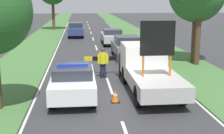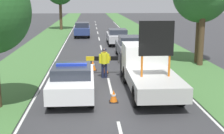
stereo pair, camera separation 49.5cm
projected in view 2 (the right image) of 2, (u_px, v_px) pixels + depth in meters
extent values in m
plane|color=#333335|center=(112.00, 96.00, 14.16)|extent=(160.00, 160.00, 0.00)
cube|color=silver|center=(110.00, 85.00, 15.84)|extent=(0.12, 2.96, 0.01)
cube|color=silver|center=(104.00, 61.00, 21.93)|extent=(0.12, 2.96, 0.01)
cube|color=silver|center=(101.00, 48.00, 28.01)|extent=(0.12, 2.96, 0.01)
cube|color=silver|center=(99.00, 39.00, 34.09)|extent=(0.12, 2.96, 0.01)
cube|color=silver|center=(98.00, 33.00, 40.18)|extent=(0.12, 2.96, 0.01)
cube|color=silver|center=(97.00, 28.00, 46.26)|extent=(0.12, 2.96, 0.01)
cube|color=silver|center=(96.00, 25.00, 52.35)|extent=(0.12, 2.96, 0.01)
cube|color=silver|center=(95.00, 22.00, 58.43)|extent=(0.12, 2.96, 0.01)
cube|color=silver|center=(62.00, 49.00, 27.42)|extent=(0.10, 64.70, 0.01)
cube|color=silver|center=(140.00, 48.00, 27.90)|extent=(0.10, 64.70, 0.01)
cube|color=#427038|center=(49.00, 40.00, 33.27)|extent=(3.69, 120.00, 0.03)
cube|color=#427038|center=(149.00, 39.00, 34.00)|extent=(3.69, 120.00, 0.03)
cube|color=white|center=(72.00, 82.00, 13.83)|extent=(1.89, 4.43, 0.68)
cube|color=#282D38|center=(72.00, 71.00, 13.58)|extent=(1.66, 2.04, 0.44)
cylinder|color=black|center=(57.00, 82.00, 15.18)|extent=(0.24, 0.70, 0.70)
cylinder|color=black|center=(91.00, 81.00, 15.29)|extent=(0.24, 0.70, 0.70)
cylinder|color=black|center=(50.00, 100.00, 12.51)|extent=(0.24, 0.70, 0.70)
cylinder|color=black|center=(91.00, 99.00, 12.62)|extent=(0.24, 0.70, 0.70)
cube|color=#1E38C6|center=(72.00, 65.00, 13.52)|extent=(1.32, 0.24, 0.10)
cube|color=#193399|center=(72.00, 82.00, 13.82)|extent=(1.90, 3.63, 0.10)
cube|color=black|center=(75.00, 72.00, 16.04)|extent=(1.04, 0.08, 0.41)
cube|color=white|center=(144.00, 59.00, 16.08)|extent=(2.09, 2.08, 1.61)
cube|color=#232833|center=(141.00, 51.00, 17.01)|extent=(1.78, 0.04, 0.71)
cube|color=#B2B2AD|center=(155.00, 84.00, 13.35)|extent=(2.09, 3.74, 0.63)
cylinder|color=#D16619|center=(142.00, 66.00, 13.15)|extent=(0.09, 0.09, 0.90)
cylinder|color=#D16619|center=(169.00, 66.00, 13.23)|extent=(0.09, 0.09, 0.90)
cube|color=black|center=(156.00, 38.00, 12.93)|extent=(1.47, 0.12, 1.46)
cylinder|color=black|center=(126.00, 75.00, 16.19)|extent=(0.24, 0.89, 0.89)
cylinder|color=black|center=(161.00, 74.00, 16.31)|extent=(0.24, 0.89, 0.89)
cylinder|color=black|center=(136.00, 96.00, 12.63)|extent=(0.24, 0.89, 0.89)
cylinder|color=black|center=(181.00, 95.00, 12.75)|extent=(0.24, 0.89, 0.89)
cylinder|color=black|center=(91.00, 68.00, 18.05)|extent=(0.07, 0.07, 0.82)
cylinder|color=black|center=(130.00, 67.00, 18.21)|extent=(0.07, 0.07, 0.82)
cube|color=yellow|center=(90.00, 59.00, 17.93)|extent=(0.47, 0.08, 0.24)
cube|color=black|center=(98.00, 58.00, 17.97)|extent=(0.47, 0.08, 0.24)
cube|color=yellow|center=(106.00, 58.00, 18.00)|extent=(0.47, 0.08, 0.24)
cube|color=black|center=(114.00, 58.00, 18.03)|extent=(0.47, 0.08, 0.24)
cube|color=yellow|center=(123.00, 58.00, 18.06)|extent=(0.47, 0.08, 0.24)
cube|color=black|center=(131.00, 58.00, 18.09)|extent=(0.47, 0.08, 0.24)
cylinder|color=#191E38|center=(103.00, 71.00, 17.30)|extent=(0.15, 0.15, 0.81)
cylinder|color=#191E38|center=(106.00, 71.00, 17.31)|extent=(0.15, 0.15, 0.81)
cylinder|color=yellow|center=(104.00, 58.00, 17.15)|extent=(0.37, 0.37, 0.61)
cylinder|color=yellow|center=(100.00, 59.00, 17.14)|extent=(0.12, 0.12, 0.52)
cylinder|color=yellow|center=(108.00, 59.00, 17.17)|extent=(0.12, 0.12, 0.52)
sphere|color=#A57A5B|center=(104.00, 51.00, 17.06)|extent=(0.21, 0.21, 0.21)
cylinder|color=#141933|center=(104.00, 50.00, 17.05)|extent=(0.24, 0.24, 0.05)
cylinder|color=#232326|center=(122.00, 70.00, 17.52)|extent=(0.14, 0.14, 0.77)
cylinder|color=#232326|center=(124.00, 70.00, 17.53)|extent=(0.14, 0.14, 0.77)
cylinder|color=#3D3D42|center=(123.00, 58.00, 17.38)|extent=(0.35, 0.35, 0.58)
cylinder|color=#3D3D42|center=(119.00, 59.00, 17.37)|extent=(0.12, 0.12, 0.49)
cylinder|color=#3D3D42|center=(127.00, 59.00, 17.40)|extent=(0.12, 0.12, 0.49)
sphere|color=#A57A5B|center=(123.00, 51.00, 17.30)|extent=(0.20, 0.20, 0.20)
cube|color=black|center=(114.00, 102.00, 13.31)|extent=(0.38, 0.38, 0.03)
cone|color=orange|center=(114.00, 96.00, 13.26)|extent=(0.33, 0.33, 0.50)
cylinder|color=white|center=(114.00, 95.00, 13.25)|extent=(0.18, 0.18, 0.07)
cube|color=black|center=(66.00, 77.00, 17.56)|extent=(0.42, 0.42, 0.03)
cone|color=orange|center=(66.00, 72.00, 17.49)|extent=(0.36, 0.36, 0.55)
cylinder|color=white|center=(66.00, 71.00, 17.49)|extent=(0.20, 0.20, 0.08)
cube|color=black|center=(105.00, 73.00, 18.43)|extent=(0.41, 0.41, 0.03)
cone|color=orange|center=(105.00, 68.00, 18.37)|extent=(0.35, 0.35, 0.53)
cylinder|color=white|center=(105.00, 68.00, 18.36)|extent=(0.19, 0.19, 0.07)
cube|color=black|center=(93.00, 70.00, 19.14)|extent=(0.46, 0.46, 0.03)
cone|color=orange|center=(93.00, 65.00, 19.08)|extent=(0.39, 0.39, 0.61)
cylinder|color=white|center=(93.00, 65.00, 19.07)|extent=(0.22, 0.22, 0.09)
cube|color=slate|center=(130.00, 48.00, 23.27)|extent=(1.91, 4.62, 0.68)
cube|color=#282D38|center=(131.00, 40.00, 23.00)|extent=(1.68, 2.13, 0.57)
cylinder|color=black|center=(118.00, 50.00, 24.69)|extent=(0.24, 0.69, 0.69)
cylinder|color=black|center=(138.00, 49.00, 24.80)|extent=(0.24, 0.69, 0.69)
cylinder|color=black|center=(121.00, 56.00, 21.90)|extent=(0.24, 0.69, 0.69)
cylinder|color=black|center=(145.00, 56.00, 22.01)|extent=(0.24, 0.69, 0.69)
cube|color=#B2B2B7|center=(117.00, 37.00, 30.00)|extent=(1.90, 4.68, 0.64)
cube|color=#282D38|center=(118.00, 32.00, 29.74)|extent=(1.67, 2.15, 0.47)
cylinder|color=black|center=(108.00, 39.00, 31.42)|extent=(0.24, 0.70, 0.70)
cylinder|color=black|center=(124.00, 39.00, 31.53)|extent=(0.24, 0.70, 0.70)
cylinder|color=black|center=(110.00, 43.00, 28.59)|extent=(0.24, 0.70, 0.70)
cylinder|color=black|center=(128.00, 42.00, 28.71)|extent=(0.24, 0.70, 0.70)
cube|color=navy|center=(82.00, 30.00, 35.86)|extent=(1.73, 4.69, 0.73)
cube|color=#282D38|center=(82.00, 25.00, 35.59)|extent=(1.52, 2.16, 0.54)
cylinder|color=black|center=(76.00, 32.00, 37.30)|extent=(0.24, 0.76, 0.76)
cylinder|color=black|center=(89.00, 32.00, 37.41)|extent=(0.24, 0.76, 0.76)
cylinder|color=black|center=(75.00, 35.00, 34.47)|extent=(0.24, 0.76, 0.76)
cylinder|color=black|center=(89.00, 35.00, 34.57)|extent=(0.24, 0.76, 0.76)
cylinder|color=#4C3823|center=(61.00, 15.00, 43.49)|extent=(0.40, 0.40, 4.04)
cylinder|color=#4C3823|center=(198.00, 39.00, 21.05)|extent=(0.39, 0.39, 3.31)
cylinder|color=#4C3823|center=(202.00, 31.00, 20.08)|extent=(0.37, 0.37, 4.49)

